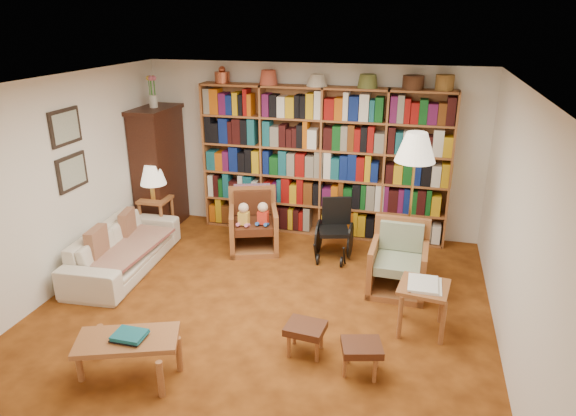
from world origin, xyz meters
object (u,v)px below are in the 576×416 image
(armchair_sage, at_px, (398,263))
(coffee_table, at_px, (128,343))
(wheelchair, at_px, (334,231))
(side_table_papers, at_px, (423,293))
(footstool_a, at_px, (305,330))
(footstool_b, at_px, (362,349))
(sofa, at_px, (124,249))
(side_table_lamp, at_px, (156,208))
(floor_lamp, at_px, (415,153))
(armchair_leather, at_px, (255,224))

(armchair_sage, height_order, coffee_table, armchair_sage)
(armchair_sage, relative_size, wheelchair, 1.02)
(side_table_papers, xyz_separation_m, footstool_a, (-1.09, -0.69, -0.19))
(footstool_a, distance_m, footstool_b, 0.59)
(sofa, height_order, side_table_lamp, side_table_lamp)
(floor_lamp, distance_m, footstool_a, 2.54)
(wheelchair, bearing_deg, armchair_sage, -37.05)
(side_table_lamp, distance_m, armchair_sage, 3.65)
(armchair_leather, xyz_separation_m, side_table_papers, (2.33, -1.56, 0.09))
(sofa, distance_m, side_table_papers, 3.81)
(side_table_lamp, relative_size, side_table_papers, 1.07)
(footstool_b, relative_size, coffee_table, 0.43)
(armchair_sage, distance_m, floor_lamp, 1.34)
(side_table_lamp, relative_size, coffee_table, 0.60)
(wheelchair, xyz_separation_m, coffee_table, (-1.38, -2.98, -0.02))
(coffee_table, bearing_deg, wheelchair, 65.23)
(armchair_leather, relative_size, footstool_a, 2.27)
(wheelchair, relative_size, footstool_a, 2.04)
(armchair_sage, bearing_deg, coffee_table, -134.62)
(armchair_leather, xyz_separation_m, wheelchair, (1.14, -0.01, 0.02))
(sofa, relative_size, footstool_b, 4.49)
(armchair_leather, distance_m, armchair_sage, 2.15)
(floor_lamp, distance_m, footstool_b, 2.54)
(footstool_a, bearing_deg, wheelchair, 92.63)
(side_table_lamp, distance_m, floor_lamp, 3.85)
(armchair_leather, bearing_deg, side_table_lamp, -179.81)
(side_table_papers, height_order, footstool_a, side_table_papers)
(wheelchair, xyz_separation_m, footstool_a, (0.10, -2.24, -0.11))
(side_table_papers, bearing_deg, coffee_table, -150.87)
(side_table_papers, xyz_separation_m, footstool_b, (-0.52, -0.85, -0.19))
(side_table_lamp, height_order, coffee_table, side_table_lamp)
(armchair_leather, bearing_deg, coffee_table, -94.54)
(sofa, bearing_deg, side_table_lamp, 1.63)
(sofa, height_order, armchair_leather, armchair_leather)
(sofa, relative_size, floor_lamp, 1.05)
(armchair_sage, relative_size, footstool_a, 2.09)
(armchair_sage, bearing_deg, armchair_leather, 161.32)
(armchair_sage, relative_size, side_table_papers, 1.49)
(armchair_leather, height_order, wheelchair, armchair_leather)
(wheelchair, bearing_deg, footstool_a, -87.37)
(side_table_lamp, bearing_deg, floor_lamp, -4.12)
(armchair_leather, height_order, coffee_table, armchair_leather)
(side_table_lamp, distance_m, wheelchair, 2.69)
(footstool_a, bearing_deg, side_table_papers, 32.31)
(side_table_lamp, bearing_deg, footstool_a, -38.84)
(armchair_leather, bearing_deg, wheelchair, -0.54)
(sofa, distance_m, wheelchair, 2.80)
(side_table_lamp, distance_m, coffee_table, 3.26)
(side_table_lamp, xyz_separation_m, coffee_table, (1.31, -2.99, -0.09))
(footstool_a, relative_size, footstool_b, 0.93)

